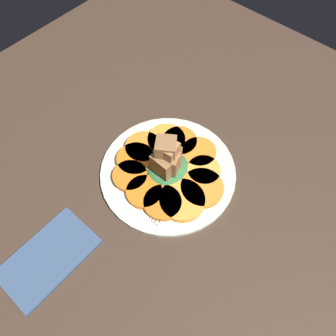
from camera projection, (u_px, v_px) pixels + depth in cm
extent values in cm
cube|color=#38281E|center=(168.00, 175.00, 70.87)|extent=(120.00, 120.00, 2.00)
cylinder|color=beige|center=(168.00, 172.00, 69.58)|extent=(28.68, 28.68, 1.00)
cylinder|color=white|center=(168.00, 172.00, 69.54)|extent=(22.95, 22.95, 1.00)
cylinder|color=orange|center=(180.00, 142.00, 72.11)|extent=(7.65, 7.65, 1.32)
cylinder|color=orange|center=(166.00, 140.00, 72.32)|extent=(8.40, 8.40, 1.32)
cylinder|color=orange|center=(144.00, 148.00, 71.29)|extent=(8.00, 8.00, 1.32)
cylinder|color=orange|center=(136.00, 159.00, 69.72)|extent=(8.07, 8.07, 1.32)
cylinder|color=orange|center=(130.00, 176.00, 67.60)|extent=(7.21, 7.21, 1.32)
cylinder|color=orange|center=(144.00, 192.00, 65.71)|extent=(7.30, 7.30, 1.32)
cylinder|color=orange|center=(163.00, 203.00, 64.49)|extent=(7.60, 7.60, 1.32)
cylinder|color=orange|center=(182.00, 200.00, 64.78)|extent=(9.17, 9.17, 1.32)
cylinder|color=orange|center=(202.00, 188.00, 66.19)|extent=(8.77, 8.77, 1.32)
cylinder|color=orange|center=(204.00, 171.00, 68.27)|extent=(7.04, 7.04, 1.32)
cylinder|color=orange|center=(199.00, 153.00, 70.62)|extent=(7.52, 7.52, 1.32)
ellipsoid|color=#2D6033|center=(168.00, 168.00, 68.20)|extent=(9.21, 8.29, 2.03)
cube|color=brown|center=(170.00, 160.00, 65.27)|extent=(6.02, 6.02, 4.58)
cube|color=brown|center=(168.00, 153.00, 66.81)|extent=(4.61, 4.61, 3.62)
cube|color=brown|center=(166.00, 162.00, 65.06)|extent=(4.63, 4.63, 4.50)
cube|color=olive|center=(166.00, 150.00, 62.84)|extent=(4.09, 4.09, 3.56)
cube|color=brown|center=(167.00, 146.00, 62.74)|extent=(5.37, 5.37, 3.87)
cube|color=silver|center=(198.00, 183.00, 67.31)|extent=(12.32, 2.07, 0.40)
cube|color=silver|center=(174.00, 204.00, 64.83)|extent=(1.67, 2.42, 0.40)
cube|color=silver|center=(166.00, 218.00, 63.33)|extent=(4.84, 0.69, 0.40)
cube|color=silver|center=(164.00, 216.00, 63.57)|extent=(4.84, 0.69, 0.40)
cube|color=silver|center=(161.00, 213.00, 63.82)|extent=(4.84, 0.69, 0.40)
cube|color=silver|center=(159.00, 211.00, 64.07)|extent=(4.84, 0.69, 0.40)
cube|color=#334766|center=(49.00, 257.00, 60.27)|extent=(17.38, 10.43, 0.80)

